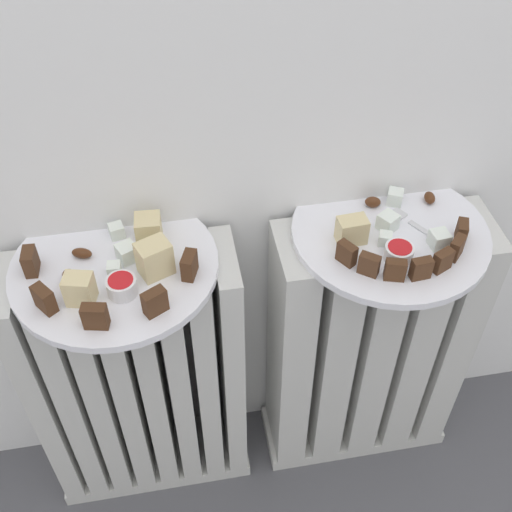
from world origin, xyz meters
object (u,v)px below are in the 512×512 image
Objects in this scene: plate_left at (115,267)px; jam_bowl_right at (399,252)px; radiator_right at (366,350)px; jam_bowl_left at (122,286)px; radiator_left at (141,383)px; fork at (411,223)px; plate_right at (390,233)px.

plate_left is 7.13× the size of jam_bowl_right.
radiator_right is 0.31m from jam_bowl_right.
radiator_right is 13.69× the size of jam_bowl_left.
jam_bowl_left reaches higher than jam_bowl_right.
jam_bowl_right is at bearing -8.47° from radiator_left.
radiator_left is at bearing -179.08° from fork.
jam_bowl_right is at bearing -98.89° from radiator_right.
radiator_left is 1.00× the size of radiator_right.
jam_bowl_right is (-0.01, -0.06, 0.31)m from radiator_right.
radiator_right is 1.91× the size of plate_right.
jam_bowl_right reaches higher than plate_left.
plate_left and plate_right have the same top height.
plate_left is at bearing -179.08° from fork.
jam_bowl_left is at bearing -78.99° from radiator_left.
jam_bowl_right is at bearing -0.31° from jam_bowl_left.
plate_right is at bearing 0.00° from plate_left.
fork is (0.44, 0.01, 0.01)m from plate_left.
radiator_right is at bearing -168.48° from fork.
plate_right is at bearing -168.48° from fork.
plate_left is at bearing 101.01° from jam_bowl_left.
plate_left reaches higher than radiator_right.
plate_left reaches higher than radiator_left.
radiator_left is 0.50m from jam_bowl_right.
plate_left is (0.00, 0.00, 0.29)m from radiator_left.
radiator_left is at bearing 0.00° from plate_left.
jam_bowl_right is at bearing -98.89° from plate_right.
jam_bowl_left is (-0.39, -0.06, 0.31)m from radiator_right.
plate_right is (0.40, 0.00, 0.00)m from plate_left.
radiator_right is 13.62× the size of jam_bowl_right.
fork is (0.04, 0.07, -0.01)m from jam_bowl_right.
plate_left is 1.00× the size of plate_right.
radiator_left is 0.53m from fork.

